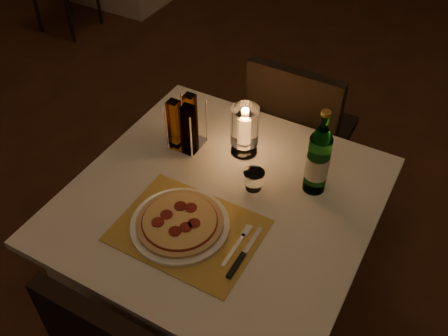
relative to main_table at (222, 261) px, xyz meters
The scene contains 12 objects.
floor 0.57m from the main_table, 81.65° to the left, with size 8.00×10.00×0.02m, color #452516.
main_table is the anchor object (origin of this frame).
chair_far 0.74m from the main_table, 90.00° to the left, with size 0.42×0.42×0.90m.
placemat 0.41m from the main_table, 96.34° to the right, with size 0.45×0.34×0.00m, color gold.
plate 0.42m from the main_table, 105.52° to the right, with size 0.32×0.32×0.01m, color white.
pizza 0.44m from the main_table, 105.56° to the right, with size 0.28×0.28×0.02m.
fork 0.43m from the main_table, 45.27° to the right, with size 0.02×0.18×0.00m.
knife 0.46m from the main_table, 49.01° to the right, with size 0.02×0.22×0.01m.
tumbler 0.42m from the main_table, 50.74° to the left, with size 0.07×0.07×0.07m, color white, non-canonical shape.
water_bottle 0.59m from the main_table, 36.78° to the left, with size 0.08×0.08×0.33m.
hurricane_candle 0.54m from the main_table, 99.35° to the left, with size 0.10×0.10×0.20m.
cruet_caddy 0.55m from the main_table, 145.38° to the left, with size 0.12×0.12×0.21m.
Camera 1 is at (0.51, -1.43, 1.98)m, focal length 40.00 mm.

